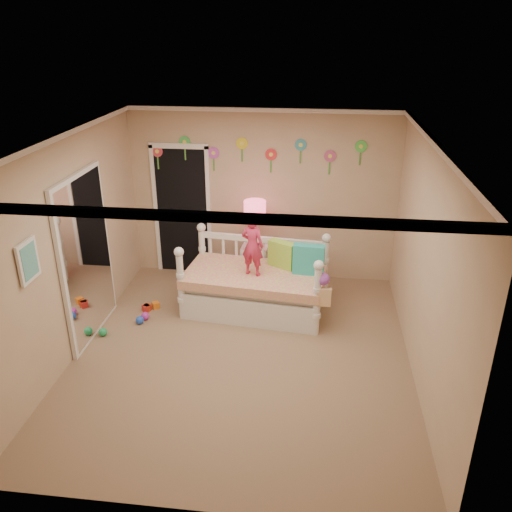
# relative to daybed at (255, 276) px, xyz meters

# --- Properties ---
(floor) EXTENTS (4.00, 4.50, 0.01)m
(floor) POSITION_rel_daybed_xyz_m (-0.02, -1.12, -0.52)
(floor) COLOR #7F684C
(floor) RESTS_ON ground
(ceiling) EXTENTS (4.00, 4.50, 0.01)m
(ceiling) POSITION_rel_daybed_xyz_m (-0.02, -1.12, 2.08)
(ceiling) COLOR white
(ceiling) RESTS_ON floor
(back_wall) EXTENTS (4.00, 0.01, 2.60)m
(back_wall) POSITION_rel_daybed_xyz_m (-0.02, 1.13, 0.78)
(back_wall) COLOR tan
(back_wall) RESTS_ON floor
(left_wall) EXTENTS (0.01, 4.50, 2.60)m
(left_wall) POSITION_rel_daybed_xyz_m (-2.02, -1.12, 0.78)
(left_wall) COLOR tan
(left_wall) RESTS_ON floor
(right_wall) EXTENTS (0.01, 4.50, 2.60)m
(right_wall) POSITION_rel_daybed_xyz_m (1.98, -1.12, 0.78)
(right_wall) COLOR tan
(right_wall) RESTS_ON floor
(crown_molding) EXTENTS (4.00, 4.50, 0.06)m
(crown_molding) POSITION_rel_daybed_xyz_m (-0.02, -1.12, 2.05)
(crown_molding) COLOR white
(crown_molding) RESTS_ON ceiling
(daybed) EXTENTS (2.02, 1.23, 1.04)m
(daybed) POSITION_rel_daybed_xyz_m (0.00, 0.00, 0.00)
(daybed) COLOR white
(daybed) RESTS_ON floor
(pillow_turquoise) EXTENTS (0.43, 0.18, 0.41)m
(pillow_turquoise) POSITION_rel_daybed_xyz_m (0.72, 0.04, 0.27)
(pillow_turquoise) COLOR teal
(pillow_turquoise) RESTS_ON daybed
(pillow_lime) EXTENTS (0.41, 0.32, 0.37)m
(pillow_lime) POSITION_rel_daybed_xyz_m (0.35, 0.21, 0.24)
(pillow_lime) COLOR #9CD741
(pillow_lime) RESTS_ON daybed
(child) EXTENTS (0.35, 0.27, 0.84)m
(child) POSITION_rel_daybed_xyz_m (-0.02, -0.08, 0.48)
(child) COLOR #CA2E53
(child) RESTS_ON daybed
(nightstand) EXTENTS (0.41, 0.32, 0.65)m
(nightstand) POSITION_rel_daybed_xyz_m (-0.09, 0.72, -0.20)
(nightstand) COLOR white
(nightstand) RESTS_ON floor
(table_lamp) EXTENTS (0.32, 0.32, 0.71)m
(table_lamp) POSITION_rel_daybed_xyz_m (-0.09, 0.72, 0.59)
(table_lamp) COLOR #EF1F84
(table_lamp) RESTS_ON nightstand
(closet_doorway) EXTENTS (0.90, 0.04, 2.07)m
(closet_doorway) POSITION_rel_daybed_xyz_m (-1.27, 1.11, 0.51)
(closet_doorway) COLOR black
(closet_doorway) RESTS_ON back_wall
(flower_decals) EXTENTS (3.40, 0.02, 0.50)m
(flower_decals) POSITION_rel_daybed_xyz_m (-0.11, 1.12, 1.42)
(flower_decals) COLOR #B2668C
(flower_decals) RESTS_ON back_wall
(mirror_closet) EXTENTS (0.07, 1.30, 2.10)m
(mirror_closet) POSITION_rel_daybed_xyz_m (-1.98, -0.82, 0.53)
(mirror_closet) COLOR white
(mirror_closet) RESTS_ON left_wall
(wall_picture) EXTENTS (0.05, 0.34, 0.42)m
(wall_picture) POSITION_rel_daybed_xyz_m (-1.99, -2.02, 1.03)
(wall_picture) COLOR white
(wall_picture) RESTS_ON left_wall
(hanging_bag) EXTENTS (0.20, 0.16, 0.36)m
(hanging_bag) POSITION_rel_daybed_xyz_m (0.92, -0.55, 0.11)
(hanging_bag) COLOR beige
(hanging_bag) RESTS_ON daybed
(toy_scatter) EXTENTS (1.13, 1.47, 0.11)m
(toy_scatter) POSITION_rel_daybed_xyz_m (-1.58, -0.69, -0.47)
(toy_scatter) COLOR #996666
(toy_scatter) RESTS_ON floor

